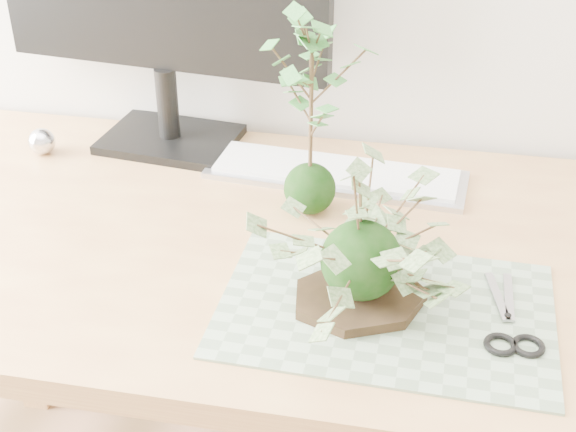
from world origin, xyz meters
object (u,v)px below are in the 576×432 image
(maple_kokedama, at_px, (312,69))
(keyboard, at_px, (336,173))
(ivy_kokedama, at_px, (363,228))
(desk, at_px, (334,293))

(maple_kokedama, distance_m, keyboard, 0.26)
(ivy_kokedama, distance_m, maple_kokedama, 0.27)
(desk, distance_m, ivy_kokedama, 0.25)
(ivy_kokedama, xyz_separation_m, keyboard, (-0.08, 0.34, -0.11))
(maple_kokedama, bearing_deg, desk, -58.06)
(ivy_kokedama, bearing_deg, desk, 110.39)
(ivy_kokedama, xyz_separation_m, maple_kokedama, (-0.11, 0.22, 0.12))
(desk, height_order, keyboard, keyboard)
(maple_kokedama, bearing_deg, ivy_kokedama, -64.72)
(maple_kokedama, relative_size, keyboard, 0.76)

